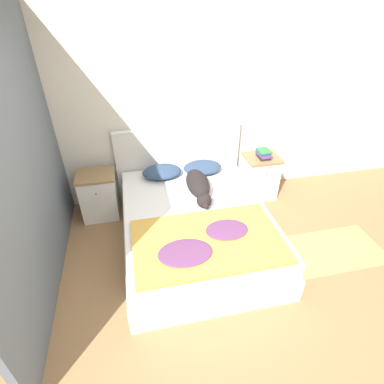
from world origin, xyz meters
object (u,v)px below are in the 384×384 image
object	(u,v)px
pillow_left	(162,172)
book_stack	(264,154)
dog	(198,185)
nightstand_left	(99,195)
pillow_right	(203,167)
nightstand_right	(259,176)
bed	(196,226)

from	to	relation	value
pillow_left	book_stack	distance (m)	1.41
dog	book_stack	xyz separation A→B (m)	(1.03, 0.46, 0.09)
nightstand_left	dog	world-z (taller)	dog
pillow_left	nightstand_left	bearing A→B (deg)	-179.16
pillow_left	pillow_right	distance (m)	0.55
nightstand_left	nightstand_right	size ratio (longest dim) A/B	1.00
pillow_right	book_stack	size ratio (longest dim) A/B	2.30
nightstand_left	pillow_left	distance (m)	0.88
pillow_left	dog	size ratio (longest dim) A/B	0.64
pillow_left	nightstand_right	bearing A→B (deg)	-0.51
pillow_right	book_stack	bearing A→B (deg)	-2.19
nightstand_left	dog	distance (m)	1.35
bed	pillow_left	xyz separation A→B (m)	(-0.28, 0.81, 0.32)
nightstand_left	dog	bearing A→B (deg)	-21.20
nightstand_left	pillow_left	size ratio (longest dim) A/B	1.22
nightstand_right	book_stack	distance (m)	0.37
nightstand_left	pillow_right	xyz separation A→B (m)	(1.41, 0.01, 0.24)
bed	nightstand_left	bearing A→B (deg)	144.67
pillow_right	pillow_left	bearing A→B (deg)	180.00
bed	book_stack	xyz separation A→B (m)	(1.13, 0.78, 0.45)
nightstand_left	dog	xyz separation A→B (m)	(1.23, -0.48, 0.28)
bed	pillow_right	xyz separation A→B (m)	(0.28, 0.81, 0.32)
pillow_left	book_stack	xyz separation A→B (m)	(1.41, -0.03, 0.13)
bed	pillow_right	bearing A→B (deg)	71.15
bed	pillow_left	bearing A→B (deg)	108.85
dog	pillow_right	bearing A→B (deg)	70.60
pillow_left	dog	bearing A→B (deg)	-52.12
nightstand_left	book_stack	distance (m)	2.29
nightstand_right	book_stack	world-z (taller)	book_stack
pillow_right	book_stack	xyz separation A→B (m)	(0.85, -0.03, 0.13)
nightstand_left	nightstand_right	distance (m)	2.26
pillow_right	bed	bearing A→B (deg)	-108.85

